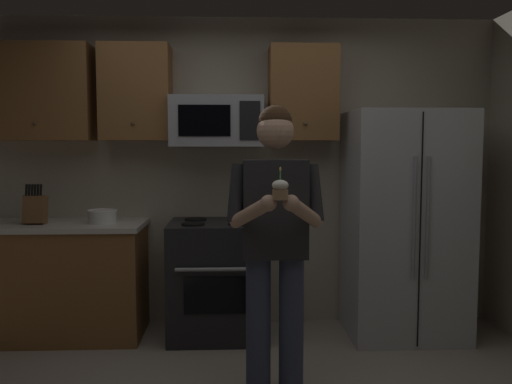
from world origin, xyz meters
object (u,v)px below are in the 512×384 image
(oven_range, at_px, (217,279))
(cupcake, at_px, (280,189))
(microwave, at_px, (217,122))
(knife_block, at_px, (35,209))
(person, at_px, (275,235))
(bowl_large_white, at_px, (102,216))
(refrigerator, at_px, (404,224))

(oven_range, xyz_separation_m, cupcake, (0.38, -1.42, 0.83))
(microwave, distance_m, knife_block, 1.57)
(knife_block, relative_size, cupcake, 1.84)
(person, height_order, cupcake, person)
(microwave, relative_size, knife_block, 2.31)
(microwave, relative_size, person, 0.42)
(microwave, xyz_separation_m, bowl_large_white, (-0.90, -0.13, -0.74))
(knife_block, height_order, person, person)
(microwave, bearing_deg, oven_range, -90.02)
(oven_range, height_order, bowl_large_white, bowl_large_white)
(oven_range, height_order, cupcake, cupcake)
(microwave, bearing_deg, cupcake, -76.23)
(oven_range, bearing_deg, refrigerator, -1.50)
(refrigerator, xyz_separation_m, cupcake, (-1.12, -1.38, 0.39))
(person, relative_size, cupcake, 10.13)
(knife_block, relative_size, person, 0.18)
(knife_block, bearing_deg, microwave, 6.03)
(oven_range, distance_m, refrigerator, 1.56)
(bowl_large_white, relative_size, cupcake, 1.32)
(microwave, relative_size, bowl_large_white, 3.22)
(microwave, distance_m, refrigerator, 1.72)
(refrigerator, relative_size, person, 1.02)
(oven_range, distance_m, cupcake, 1.69)
(oven_range, bearing_deg, bowl_large_white, -179.07)
(microwave, xyz_separation_m, refrigerator, (1.50, -0.16, -0.82))
(microwave, bearing_deg, bowl_large_white, -171.53)
(refrigerator, height_order, knife_block, refrigerator)
(microwave, height_order, bowl_large_white, microwave)
(oven_range, relative_size, microwave, 1.26)
(cupcake, bearing_deg, refrigerator, 50.92)
(knife_block, bearing_deg, refrigerator, -0.19)
(refrigerator, bearing_deg, oven_range, 178.50)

